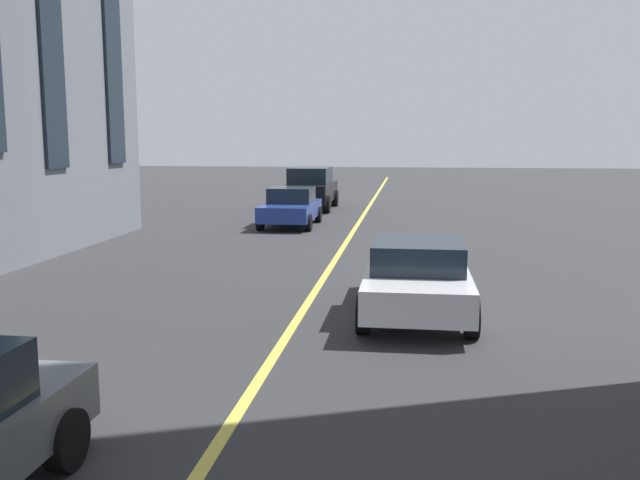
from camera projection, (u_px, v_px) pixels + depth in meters
name	position (u px, v px, depth m)	size (l,w,h in m)	color
lane_centre_line	(329.00, 270.00, 16.53)	(80.00, 0.16, 0.01)	#D8C64C
car_white_mid	(417.00, 276.00, 12.30)	(4.40, 1.95, 1.37)	silver
car_black_parked_a	(310.00, 188.00, 30.63)	(4.70, 2.14, 1.88)	black
car_blue_far	(291.00, 207.00, 24.76)	(3.90, 1.89, 1.40)	navy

